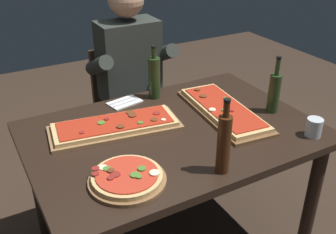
{
  "coord_description": "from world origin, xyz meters",
  "views": [
    {
      "loc": [
        -0.83,
        -1.44,
        1.7
      ],
      "look_at": [
        0.0,
        0.05,
        0.79
      ],
      "focal_mm": 41.89,
      "sensor_mm": 36.0,
      "label": 1
    }
  ],
  "objects_px": {
    "tumbler_near_camera": "(314,128)",
    "seated_diner": "(132,76)",
    "dining_table": "(173,147)",
    "oil_bottle_amber": "(224,143)",
    "diner_chair": "(127,104)",
    "wine_bottle_dark": "(274,92)",
    "pizza_rectangular_front": "(115,126)",
    "pizza_rectangular_left": "(223,110)",
    "pizza_round_far": "(127,178)",
    "vinegar_bottle_green": "(154,77)"
  },
  "relations": [
    {
      "from": "seated_diner",
      "to": "diner_chair",
      "type": "bearing_deg",
      "value": 90.0
    },
    {
      "from": "wine_bottle_dark",
      "to": "oil_bottle_amber",
      "type": "bearing_deg",
      "value": -150.85
    },
    {
      "from": "oil_bottle_amber",
      "to": "seated_diner",
      "type": "relative_size",
      "value": 0.25
    },
    {
      "from": "diner_chair",
      "to": "seated_diner",
      "type": "distance_m",
      "value": 0.28
    },
    {
      "from": "oil_bottle_amber",
      "to": "tumbler_near_camera",
      "type": "xyz_separation_m",
      "value": [
        0.55,
        0.02,
        -0.1
      ]
    },
    {
      "from": "pizza_rectangular_front",
      "to": "pizza_rectangular_left",
      "type": "bearing_deg",
      "value": -11.86
    },
    {
      "from": "oil_bottle_amber",
      "to": "pizza_rectangular_front",
      "type": "bearing_deg",
      "value": 115.16
    },
    {
      "from": "wine_bottle_dark",
      "to": "pizza_round_far",
      "type": "bearing_deg",
      "value": -168.59
    },
    {
      "from": "pizza_rectangular_front",
      "to": "seated_diner",
      "type": "distance_m",
      "value": 0.69
    },
    {
      "from": "pizza_rectangular_front",
      "to": "pizza_rectangular_left",
      "type": "xyz_separation_m",
      "value": [
        0.57,
        -0.12,
        -0.0
      ]
    },
    {
      "from": "diner_chair",
      "to": "vinegar_bottle_green",
      "type": "bearing_deg",
      "value": -92.53
    },
    {
      "from": "wine_bottle_dark",
      "to": "pizza_rectangular_left",
      "type": "bearing_deg",
      "value": 155.74
    },
    {
      "from": "oil_bottle_amber",
      "to": "dining_table",
      "type": "bearing_deg",
      "value": 91.28
    },
    {
      "from": "wine_bottle_dark",
      "to": "seated_diner",
      "type": "height_order",
      "value": "seated_diner"
    },
    {
      "from": "pizza_rectangular_front",
      "to": "tumbler_near_camera",
      "type": "xyz_separation_m",
      "value": [
        0.8,
        -0.52,
        0.02
      ]
    },
    {
      "from": "dining_table",
      "to": "vinegar_bottle_green",
      "type": "bearing_deg",
      "value": 75.8
    },
    {
      "from": "pizza_rectangular_front",
      "to": "oil_bottle_amber",
      "type": "distance_m",
      "value": 0.6
    },
    {
      "from": "pizza_round_far",
      "to": "diner_chair",
      "type": "relative_size",
      "value": 0.36
    },
    {
      "from": "pizza_rectangular_left",
      "to": "oil_bottle_amber",
      "type": "height_order",
      "value": "oil_bottle_amber"
    },
    {
      "from": "pizza_round_far",
      "to": "wine_bottle_dark",
      "type": "xyz_separation_m",
      "value": [
        0.93,
        0.19,
        0.09
      ]
    },
    {
      "from": "diner_chair",
      "to": "seated_diner",
      "type": "height_order",
      "value": "seated_diner"
    },
    {
      "from": "diner_chair",
      "to": "seated_diner",
      "type": "relative_size",
      "value": 0.65
    },
    {
      "from": "pizza_rectangular_front",
      "to": "pizza_round_far",
      "type": "xyz_separation_m",
      "value": [
        -0.12,
        -0.41,
        0.0
      ]
    },
    {
      "from": "oil_bottle_amber",
      "to": "pizza_rectangular_left",
      "type": "bearing_deg",
      "value": 53.08
    },
    {
      "from": "dining_table",
      "to": "pizza_rectangular_left",
      "type": "distance_m",
      "value": 0.34
    },
    {
      "from": "vinegar_bottle_green",
      "to": "tumbler_near_camera",
      "type": "relative_size",
      "value": 3.41
    },
    {
      "from": "seated_diner",
      "to": "pizza_rectangular_front",
      "type": "bearing_deg",
      "value": -121.4
    },
    {
      "from": "tumbler_near_camera",
      "to": "seated_diner",
      "type": "height_order",
      "value": "seated_diner"
    },
    {
      "from": "oil_bottle_amber",
      "to": "tumbler_near_camera",
      "type": "relative_size",
      "value": 3.67
    },
    {
      "from": "pizza_rectangular_front",
      "to": "dining_table",
      "type": "bearing_deg",
      "value": -30.82
    },
    {
      "from": "vinegar_bottle_green",
      "to": "diner_chair",
      "type": "height_order",
      "value": "vinegar_bottle_green"
    },
    {
      "from": "wine_bottle_dark",
      "to": "vinegar_bottle_green",
      "type": "height_order",
      "value": "wine_bottle_dark"
    },
    {
      "from": "dining_table",
      "to": "oil_bottle_amber",
      "type": "distance_m",
      "value": 0.46
    },
    {
      "from": "pizza_rectangular_front",
      "to": "tumbler_near_camera",
      "type": "distance_m",
      "value": 0.95
    },
    {
      "from": "pizza_round_far",
      "to": "wine_bottle_dark",
      "type": "distance_m",
      "value": 0.95
    },
    {
      "from": "wine_bottle_dark",
      "to": "vinegar_bottle_green",
      "type": "relative_size",
      "value": 1.0
    },
    {
      "from": "pizza_round_far",
      "to": "tumbler_near_camera",
      "type": "distance_m",
      "value": 0.93
    },
    {
      "from": "pizza_rectangular_left",
      "to": "tumbler_near_camera",
      "type": "height_order",
      "value": "tumbler_near_camera"
    },
    {
      "from": "pizza_rectangular_left",
      "to": "wine_bottle_dark",
      "type": "distance_m",
      "value": 0.28
    },
    {
      "from": "dining_table",
      "to": "pizza_rectangular_left",
      "type": "relative_size",
      "value": 2.14
    },
    {
      "from": "pizza_rectangular_front",
      "to": "pizza_round_far",
      "type": "bearing_deg",
      "value": -106.23
    },
    {
      "from": "wine_bottle_dark",
      "to": "diner_chair",
      "type": "xyz_separation_m",
      "value": [
        -0.45,
        0.94,
        -0.37
      ]
    },
    {
      "from": "pizza_rectangular_front",
      "to": "vinegar_bottle_green",
      "type": "bearing_deg",
      "value": 34.79
    },
    {
      "from": "dining_table",
      "to": "wine_bottle_dark",
      "type": "height_order",
      "value": "wine_bottle_dark"
    },
    {
      "from": "wine_bottle_dark",
      "to": "oil_bottle_amber",
      "type": "xyz_separation_m",
      "value": [
        -0.55,
        -0.31,
        0.02
      ]
    },
    {
      "from": "diner_chair",
      "to": "wine_bottle_dark",
      "type": "bearing_deg",
      "value": -64.58
    },
    {
      "from": "vinegar_bottle_green",
      "to": "oil_bottle_amber",
      "type": "bearing_deg",
      "value": -96.47
    },
    {
      "from": "vinegar_bottle_green",
      "to": "dining_table",
      "type": "bearing_deg",
      "value": -104.2
    },
    {
      "from": "dining_table",
      "to": "wine_bottle_dark",
      "type": "xyz_separation_m",
      "value": [
        0.56,
        -0.08,
        0.21
      ]
    },
    {
      "from": "pizza_round_far",
      "to": "oil_bottle_amber",
      "type": "bearing_deg",
      "value": -18.15
    }
  ]
}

